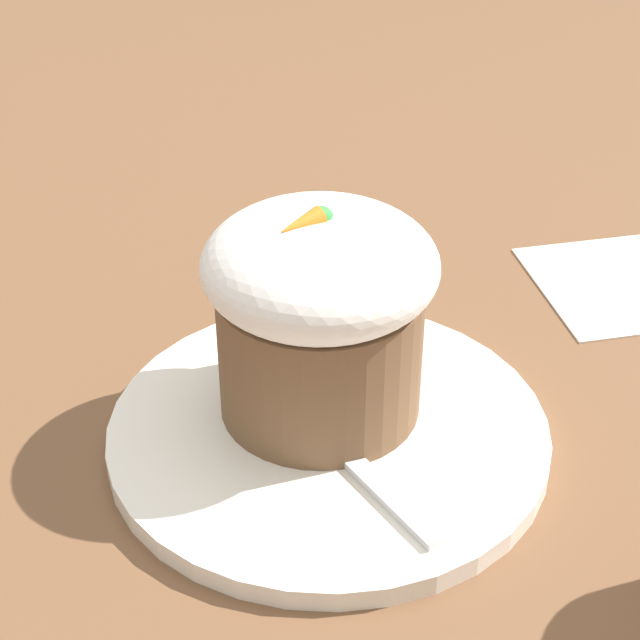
% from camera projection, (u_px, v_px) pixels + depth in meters
% --- Properties ---
extents(ground_plane, '(4.00, 4.00, 0.00)m').
position_uv_depth(ground_plane, '(328.00, 441.00, 0.53)').
color(ground_plane, brown).
extents(dessert_plate, '(0.22, 0.22, 0.01)m').
position_uv_depth(dessert_plate, '(328.00, 433.00, 0.53)').
color(dessert_plate, white).
rests_on(dessert_plate, ground_plane).
extents(carrot_cake, '(0.11, 0.11, 0.11)m').
position_uv_depth(carrot_cake, '(320.00, 310.00, 0.50)').
color(carrot_cake, brown).
rests_on(carrot_cake, dessert_plate).
extents(spoon, '(0.03, 0.13, 0.01)m').
position_uv_depth(spoon, '(320.00, 428.00, 0.52)').
color(spoon, silver).
rests_on(spoon, dessert_plate).
extents(paper_napkin, '(0.16, 0.15, 0.00)m').
position_uv_depth(paper_napkin, '(640.00, 281.00, 0.65)').
color(paper_napkin, white).
rests_on(paper_napkin, ground_plane).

